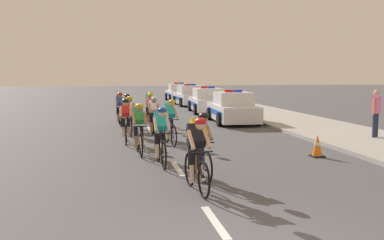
{
  "coord_description": "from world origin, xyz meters",
  "views": [
    {
      "loc": [
        -1.6,
        -4.79,
        2.37
      ],
      "look_at": [
        0.56,
        6.95,
        1.1
      ],
      "focal_mm": 41.16,
      "sensor_mm": 36.0,
      "label": 1
    }
  ],
  "objects_px": {
    "cyclist_twelfth": "(120,108)",
    "police_car_furthest": "(179,93)",
    "cyclist_tenth": "(150,110)",
    "cyclist_second": "(200,144)",
    "spectator_middle": "(376,110)",
    "cyclist_sixth": "(126,120)",
    "cyclist_fifth": "(170,121)",
    "police_car_second": "(207,101)",
    "cyclist_fourth": "(139,128)",
    "cyclist_ninth": "(154,116)",
    "cyclist_eighth": "(127,111)",
    "traffic_cone_near": "(317,146)",
    "cyclist_seventh": "(129,115)",
    "cyclist_lead": "(197,153)",
    "police_car_third": "(190,96)",
    "cyclist_third": "(161,135)",
    "police_car_nearest": "(233,109)",
    "cyclist_eleventh": "(149,107)"
  },
  "relations": [
    {
      "from": "cyclist_seventh",
      "to": "cyclist_tenth",
      "type": "bearing_deg",
      "value": 64.42
    },
    {
      "from": "cyclist_seventh",
      "to": "police_car_second",
      "type": "height_order",
      "value": "police_car_second"
    },
    {
      "from": "traffic_cone_near",
      "to": "spectator_middle",
      "type": "relative_size",
      "value": 0.38
    },
    {
      "from": "cyclist_twelfth",
      "to": "police_car_second",
      "type": "distance_m",
      "value": 7.9
    },
    {
      "from": "cyclist_tenth",
      "to": "police_car_nearest",
      "type": "height_order",
      "value": "police_car_nearest"
    },
    {
      "from": "traffic_cone_near",
      "to": "cyclist_third",
      "type": "bearing_deg",
      "value": -175.13
    },
    {
      "from": "cyclist_tenth",
      "to": "cyclist_twelfth",
      "type": "bearing_deg",
      "value": 136.92
    },
    {
      "from": "cyclist_twelfth",
      "to": "police_car_furthest",
      "type": "relative_size",
      "value": 0.39
    },
    {
      "from": "cyclist_tenth",
      "to": "police_car_second",
      "type": "bearing_deg",
      "value": 59.84
    },
    {
      "from": "cyclist_second",
      "to": "cyclist_fifth",
      "type": "xyz_separation_m",
      "value": [
        -0.02,
        4.85,
        0.0
      ]
    },
    {
      "from": "cyclist_fifth",
      "to": "cyclist_twelfth",
      "type": "distance_m",
      "value": 5.98
    },
    {
      "from": "cyclist_lead",
      "to": "police_car_furthest",
      "type": "relative_size",
      "value": 0.39
    },
    {
      "from": "cyclist_twelfth",
      "to": "police_car_second",
      "type": "height_order",
      "value": "police_car_second"
    },
    {
      "from": "spectator_middle",
      "to": "cyclist_eleventh",
      "type": "bearing_deg",
      "value": 137.58
    },
    {
      "from": "cyclist_twelfth",
      "to": "cyclist_fifth",
      "type": "bearing_deg",
      "value": -75.16
    },
    {
      "from": "cyclist_seventh",
      "to": "cyclist_sixth",
      "type": "bearing_deg",
      "value": -95.65
    },
    {
      "from": "cyclist_eighth",
      "to": "traffic_cone_near",
      "type": "distance_m",
      "value": 8.7
    },
    {
      "from": "police_car_second",
      "to": "police_car_furthest",
      "type": "relative_size",
      "value": 1.02
    },
    {
      "from": "cyclist_tenth",
      "to": "cyclist_second",
      "type": "bearing_deg",
      "value": -88.4
    },
    {
      "from": "cyclist_eighth",
      "to": "cyclist_twelfth",
      "type": "distance_m",
      "value": 1.64
    },
    {
      "from": "cyclist_tenth",
      "to": "cyclist_ninth",
      "type": "bearing_deg",
      "value": -92.51
    },
    {
      "from": "cyclist_ninth",
      "to": "police_car_nearest",
      "type": "distance_m",
      "value": 5.84
    },
    {
      "from": "cyclist_lead",
      "to": "police_car_nearest",
      "type": "bearing_deg",
      "value": 71.03
    },
    {
      "from": "cyclist_fifth",
      "to": "police_car_second",
      "type": "bearing_deg",
      "value": 71.74
    },
    {
      "from": "cyclist_third",
      "to": "traffic_cone_near",
      "type": "relative_size",
      "value": 2.69
    },
    {
      "from": "cyclist_third",
      "to": "traffic_cone_near",
      "type": "height_order",
      "value": "cyclist_third"
    },
    {
      "from": "cyclist_fourth",
      "to": "cyclist_fifth",
      "type": "height_order",
      "value": "same"
    },
    {
      "from": "cyclist_lead",
      "to": "police_car_third",
      "type": "height_order",
      "value": "police_car_third"
    },
    {
      "from": "police_car_nearest",
      "to": "traffic_cone_near",
      "type": "xyz_separation_m",
      "value": [
        0.01,
        -8.83,
        -0.37
      ]
    },
    {
      "from": "cyclist_second",
      "to": "police_car_third",
      "type": "relative_size",
      "value": 0.39
    },
    {
      "from": "cyclist_ninth",
      "to": "police_car_furthest",
      "type": "xyz_separation_m",
      "value": [
        4.19,
        21.17,
        -0.11
      ]
    },
    {
      "from": "cyclist_fifth",
      "to": "cyclist_eighth",
      "type": "distance_m",
      "value": 4.35
    },
    {
      "from": "cyclist_eleventh",
      "to": "cyclist_seventh",
      "type": "bearing_deg",
      "value": -105.82
    },
    {
      "from": "cyclist_third",
      "to": "cyclist_sixth",
      "type": "xyz_separation_m",
      "value": [
        -0.75,
        3.89,
        0.0
      ]
    },
    {
      "from": "cyclist_seventh",
      "to": "spectator_middle",
      "type": "bearing_deg",
      "value": -18.55
    },
    {
      "from": "cyclist_second",
      "to": "police_car_third",
      "type": "distance_m",
      "value": 22.89
    },
    {
      "from": "cyclist_fourth",
      "to": "spectator_middle",
      "type": "bearing_deg",
      "value": 8.46
    },
    {
      "from": "cyclist_lead",
      "to": "cyclist_twelfth",
      "type": "height_order",
      "value": "same"
    },
    {
      "from": "cyclist_ninth",
      "to": "cyclist_eleventh",
      "type": "height_order",
      "value": "same"
    },
    {
      "from": "cyclist_fifth",
      "to": "police_car_furthest",
      "type": "distance_m",
      "value": 23.39
    },
    {
      "from": "cyclist_twelfth",
      "to": "cyclist_fourth",
      "type": "bearing_deg",
      "value": -86.89
    },
    {
      "from": "cyclist_fifth",
      "to": "traffic_cone_near",
      "type": "bearing_deg",
      "value": -36.77
    },
    {
      "from": "spectator_middle",
      "to": "cyclist_sixth",
      "type": "bearing_deg",
      "value": 173.44
    },
    {
      "from": "cyclist_tenth",
      "to": "spectator_middle",
      "type": "height_order",
      "value": "spectator_middle"
    },
    {
      "from": "cyclist_seventh",
      "to": "cyclist_ninth",
      "type": "relative_size",
      "value": 1.0
    },
    {
      "from": "police_car_second",
      "to": "cyclist_tenth",
      "type": "bearing_deg",
      "value": -120.16
    },
    {
      "from": "police_car_third",
      "to": "traffic_cone_near",
      "type": "distance_m",
      "value": 20.59
    },
    {
      "from": "cyclist_eighth",
      "to": "police_car_furthest",
      "type": "relative_size",
      "value": 0.39
    },
    {
      "from": "cyclist_fourth",
      "to": "spectator_middle",
      "type": "xyz_separation_m",
      "value": [
        8.4,
        1.25,
        0.3
      ]
    },
    {
      "from": "cyclist_sixth",
      "to": "cyclist_ninth",
      "type": "height_order",
      "value": "same"
    }
  ]
}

